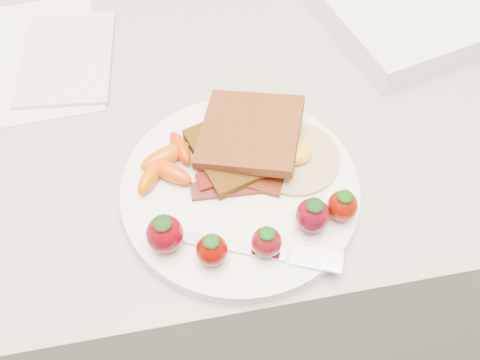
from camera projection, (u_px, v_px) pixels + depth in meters
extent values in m
cube|color=gray|center=(236.00, 247.00, 1.08)|extent=(2.00, 0.60, 0.90)
cylinder|color=white|center=(240.00, 189.00, 0.61)|extent=(0.27, 0.27, 0.02)
cube|color=#361E04|center=(240.00, 149.00, 0.62)|extent=(0.13, 0.13, 0.01)
cube|color=#492809|center=(250.00, 132.00, 0.62)|extent=(0.15, 0.15, 0.03)
cylinder|color=beige|center=(294.00, 158.00, 0.62)|extent=(0.14, 0.14, 0.01)
ellipsoid|color=yellow|center=(296.00, 151.00, 0.61)|extent=(0.05, 0.05, 0.02)
cube|color=#3E1309|center=(231.00, 188.00, 0.60)|extent=(0.09, 0.03, 0.00)
cube|color=#4D1D0C|center=(243.00, 179.00, 0.60)|extent=(0.09, 0.06, 0.00)
cube|color=#340604|center=(235.00, 172.00, 0.60)|extent=(0.09, 0.04, 0.00)
ellipsoid|color=#CA5C06|center=(165.00, 156.00, 0.61)|extent=(0.07, 0.04, 0.02)
ellipsoid|color=#DC4306|center=(168.00, 171.00, 0.60)|extent=(0.06, 0.06, 0.02)
ellipsoid|color=#C65C00|center=(150.00, 176.00, 0.60)|extent=(0.04, 0.05, 0.02)
ellipsoid|color=#C43703|center=(180.00, 148.00, 0.62)|extent=(0.03, 0.05, 0.02)
ellipsoid|color=#6C010D|center=(165.00, 234.00, 0.54)|extent=(0.04, 0.04, 0.04)
ellipsoid|color=black|center=(162.00, 223.00, 0.52)|extent=(0.02, 0.02, 0.01)
ellipsoid|color=#750500|center=(212.00, 250.00, 0.53)|extent=(0.03, 0.03, 0.04)
ellipsoid|color=#11430D|center=(211.00, 241.00, 0.52)|extent=(0.02, 0.02, 0.01)
ellipsoid|color=#5F0B10|center=(266.00, 242.00, 0.54)|extent=(0.03, 0.03, 0.04)
ellipsoid|color=#0C4C0C|center=(267.00, 233.00, 0.53)|extent=(0.02, 0.02, 0.01)
ellipsoid|color=#600514|center=(313.00, 216.00, 0.56)|extent=(0.04, 0.04, 0.04)
ellipsoid|color=black|center=(315.00, 205.00, 0.54)|extent=(0.02, 0.02, 0.01)
ellipsoid|color=#780C01|center=(342.00, 206.00, 0.56)|extent=(0.03, 0.03, 0.04)
ellipsoid|color=#0D4505|center=(345.00, 196.00, 0.55)|extent=(0.02, 0.02, 0.01)
cube|color=silver|center=(226.00, 245.00, 0.56)|extent=(0.12, 0.06, 0.00)
cube|color=white|center=(317.00, 258.00, 0.55)|extent=(0.06, 0.04, 0.00)
cube|color=white|center=(31.00, 58.00, 0.74)|extent=(0.20, 0.25, 0.00)
cube|color=#F4C2C9|center=(67.00, 58.00, 0.74)|extent=(0.14, 0.19, 0.01)
cube|color=white|center=(422.00, 8.00, 0.77)|extent=(0.31, 0.28, 0.04)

